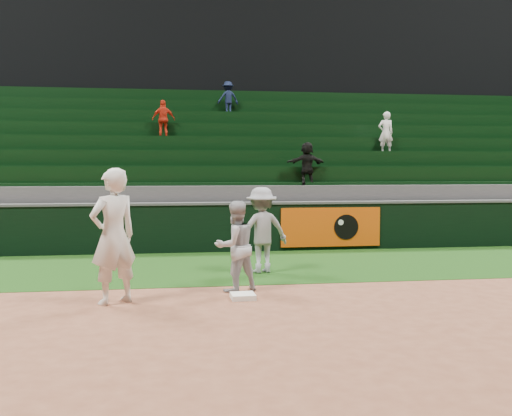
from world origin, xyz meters
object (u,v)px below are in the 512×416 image
Objects in this scene: baserunner at (235,246)px; base_coach at (262,230)px; first_baseman at (113,236)px; first_base at (243,296)px.

base_coach reaches higher than baserunner.
first_baseman is 2.08m from baserunner.
base_coach reaches higher than first_base.
first_baseman reaches higher than baserunner.
first_baseman is 1.23× the size of base_coach.
base_coach is at bearing 73.95° from first_base.
first_base is at bearing 61.28° from base_coach.
baserunner is 1.79m from base_coach.
first_baseman is 1.36× the size of baserunner.
first_baseman is at bearing 27.59° from base_coach.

